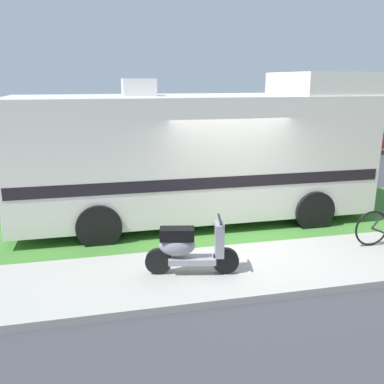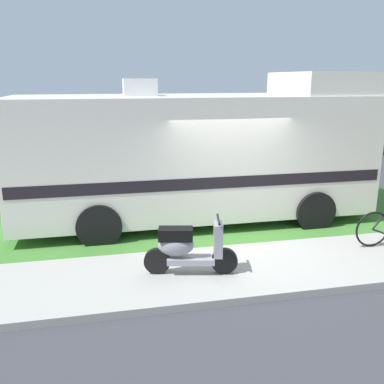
% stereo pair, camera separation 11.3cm
% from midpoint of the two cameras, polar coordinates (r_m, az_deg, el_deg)
% --- Properties ---
extents(ground_plane, '(80.00, 80.00, 0.00)m').
position_cam_midpoint_polar(ground_plane, '(8.58, 5.59, -7.29)').
color(ground_plane, '#38383D').
extents(sidewalk, '(24.00, 2.00, 0.12)m').
position_cam_midpoint_polar(sidewalk, '(7.53, 8.51, -10.24)').
color(sidewalk, '#9E9B93').
rests_on(sidewalk, ground).
extents(grass_strip, '(24.00, 3.40, 0.08)m').
position_cam_midpoint_polar(grass_strip, '(9.91, 2.88, -3.86)').
color(grass_strip, '#3D752D').
rests_on(grass_strip, ground).
extents(motorhome_rv, '(7.95, 2.67, 3.41)m').
position_cam_midpoint_polar(motorhome_rv, '(9.62, 0.52, 5.29)').
color(motorhome_rv, silver).
rests_on(motorhome_rv, ground).
extents(scooter, '(1.55, 0.60, 0.97)m').
position_cam_midpoint_polar(scooter, '(6.96, -0.95, -7.57)').
color(scooter, black).
rests_on(scooter, ground).
extents(pickup_truck_near, '(5.38, 2.22, 1.80)m').
position_cam_midpoint_polar(pickup_truck_near, '(13.73, -7.69, 5.39)').
color(pickup_truck_near, silver).
rests_on(pickup_truck_near, ground).
extents(pickup_truck_far, '(5.79, 2.15, 1.85)m').
position_cam_midpoint_polar(pickup_truck_far, '(19.30, 14.77, 7.90)').
color(pickup_truck_far, maroon).
rests_on(pickup_truck_far, ground).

